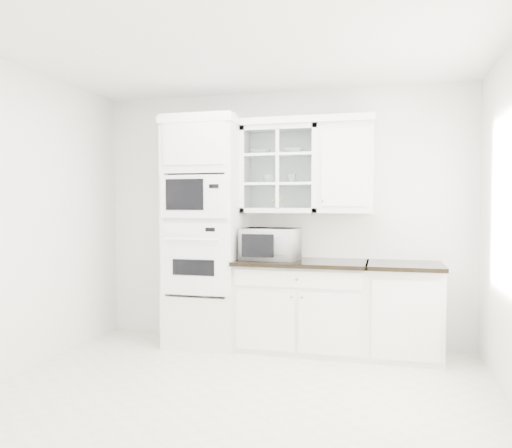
# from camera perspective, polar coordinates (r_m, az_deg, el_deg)

# --- Properties ---
(ground) EXTENTS (4.00, 3.50, 0.01)m
(ground) POSITION_cam_1_polar(r_m,az_deg,el_deg) (4.00, -2.49, -19.52)
(ground) COLOR beige
(ground) RESTS_ON ground
(room_shell) EXTENTS (4.00, 3.50, 2.70)m
(room_shell) POSITION_cam_1_polar(r_m,az_deg,el_deg) (4.13, -0.79, 6.31)
(room_shell) COLOR white
(room_shell) RESTS_ON ground
(oven_column) EXTENTS (0.76, 0.68, 2.40)m
(oven_column) POSITION_cam_1_polar(r_m,az_deg,el_deg) (5.30, -5.83, -0.86)
(oven_column) COLOR white
(oven_column) RESTS_ON ground
(base_cabinet_run) EXTENTS (1.32, 0.67, 0.92)m
(base_cabinet_run) POSITION_cam_1_polar(r_m,az_deg,el_deg) (5.17, 5.25, -9.19)
(base_cabinet_run) COLOR white
(base_cabinet_run) RESTS_ON ground
(extra_base_cabinet) EXTENTS (0.72, 0.67, 0.92)m
(extra_base_cabinet) POSITION_cam_1_polar(r_m,az_deg,el_deg) (5.11, 16.55, -9.41)
(extra_base_cabinet) COLOR white
(extra_base_cabinet) RESTS_ON ground
(upper_cabinet_glass) EXTENTS (0.80, 0.33, 0.90)m
(upper_cabinet_glass) POSITION_cam_1_polar(r_m,az_deg,el_deg) (5.25, 2.84, 6.21)
(upper_cabinet_glass) COLOR white
(upper_cabinet_glass) RESTS_ON room_shell
(upper_cabinet_solid) EXTENTS (0.55, 0.33, 0.90)m
(upper_cabinet_solid) POSITION_cam_1_polar(r_m,az_deg,el_deg) (5.16, 10.24, 6.25)
(upper_cabinet_solid) COLOR white
(upper_cabinet_solid) RESTS_ON room_shell
(crown_molding) EXTENTS (2.14, 0.38, 0.07)m
(crown_molding) POSITION_cam_1_polar(r_m,az_deg,el_deg) (5.31, 1.66, 11.45)
(crown_molding) COLOR white
(crown_molding) RESTS_ON room_shell
(countertop_microwave) EXTENTS (0.60, 0.52, 0.33)m
(countertop_microwave) POSITION_cam_1_polar(r_m,az_deg,el_deg) (5.13, 1.72, -2.27)
(countertop_microwave) COLOR white
(countertop_microwave) RESTS_ON base_cabinet_run
(bowl_a) EXTENTS (0.23, 0.23, 0.05)m
(bowl_a) POSITION_cam_1_polar(r_m,az_deg,el_deg) (5.32, 0.52, 8.19)
(bowl_a) COLOR white
(bowl_a) RESTS_ON upper_cabinet_glass
(bowl_b) EXTENTS (0.23, 0.23, 0.06)m
(bowl_b) POSITION_cam_1_polar(r_m,az_deg,el_deg) (5.23, 4.31, 8.31)
(bowl_b) COLOR white
(bowl_b) RESTS_ON upper_cabinet_glass
(cup_a) EXTENTS (0.13, 0.13, 0.09)m
(cup_a) POSITION_cam_1_polar(r_m,az_deg,el_deg) (5.28, 1.47, 5.16)
(cup_a) COLOR white
(cup_a) RESTS_ON upper_cabinet_glass
(cup_b) EXTENTS (0.11, 0.11, 0.09)m
(cup_b) POSITION_cam_1_polar(r_m,az_deg,el_deg) (5.24, 4.11, 5.18)
(cup_b) COLOR white
(cup_b) RESTS_ON upper_cabinet_glass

